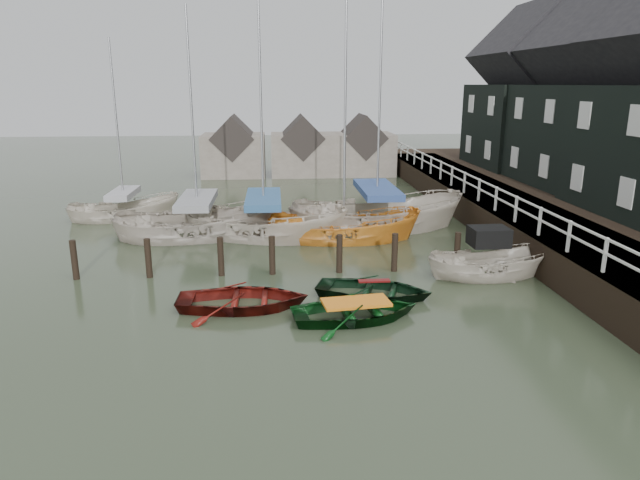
{
  "coord_description": "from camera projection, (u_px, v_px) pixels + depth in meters",
  "views": [
    {
      "loc": [
        -1.05,
        -16.36,
        6.57
      ],
      "look_at": [
        0.45,
        2.37,
        1.4
      ],
      "focal_mm": 32.0,
      "sensor_mm": 36.0,
      "label": 1
    }
  ],
  "objects": [
    {
      "name": "land_strip",
      "position": [
        599.0,
        220.0,
        28.31
      ],
      "size": [
        14.0,
        38.0,
        1.5
      ],
      "primitive_type": "cube",
      "color": "black",
      "rests_on": "ground"
    },
    {
      "name": "ground",
      "position": [
        312.0,
        304.0,
        17.55
      ],
      "size": [
        120.0,
        120.0,
        0.0
      ],
      "primitive_type": "plane",
      "color": "#2A3320",
      "rests_on": "ground"
    },
    {
      "name": "rowboat_green",
      "position": [
        356.0,
        319.0,
        16.46
      ],
      "size": [
        4.01,
        3.09,
        0.77
      ],
      "primitive_type": "imported",
      "rotation": [
        0.0,
        0.0,
        1.7
      ],
      "color": "black",
      "rests_on": "ground"
    },
    {
      "name": "rowboat_dkgreen",
      "position": [
        374.0,
        297.0,
        18.14
      ],
      "size": [
        4.28,
        3.63,
        0.75
      ],
      "primitive_type": "imported",
      "rotation": [
        0.0,
        0.0,
        1.25
      ],
      "color": "black",
      "rests_on": "ground"
    },
    {
      "name": "far_sheds",
      "position": [
        300.0,
        149.0,
        42.11
      ],
      "size": [
        14.0,
        4.08,
        4.39
      ],
      "color": "#665B51",
      "rests_on": "ground"
    },
    {
      "name": "sailboat_e",
      "position": [
        125.0,
        217.0,
        28.75
      ],
      "size": [
        5.79,
        3.62,
        9.7
      ],
      "rotation": [
        0.0,
        0.0,
        1.88
      ],
      "color": "beige",
      "rests_on": "ground"
    },
    {
      "name": "sailboat_b",
      "position": [
        264.0,
        236.0,
        25.22
      ],
      "size": [
        8.0,
        5.1,
        13.03
      ],
      "rotation": [
        0.0,
        0.0,
        1.24
      ],
      "color": "beige",
      "rests_on": "ground"
    },
    {
      "name": "sailboat_c",
      "position": [
        344.0,
        239.0,
        24.85
      ],
      "size": [
        6.76,
        2.92,
        11.15
      ],
      "rotation": [
        0.0,
        0.0,
        1.5
      ],
      "color": "orange",
      "rests_on": "ground"
    },
    {
      "name": "quay_houses",
      "position": [
        632.0,
        104.0,
        25.52
      ],
      "size": [
        6.52,
        28.14,
        10.01
      ],
      "color": "black",
      "rests_on": "ground"
    },
    {
      "name": "motorboat",
      "position": [
        488.0,
        275.0,
        19.96
      ],
      "size": [
        4.4,
        1.73,
        2.6
      ],
      "rotation": [
        0.0,
        0.0,
        1.59
      ],
      "color": "#BEB3A2",
      "rests_on": "ground"
    },
    {
      "name": "sailboat_d",
      "position": [
        376.0,
        227.0,
        26.68
      ],
      "size": [
        8.3,
        3.43,
        13.75
      ],
      "rotation": [
        0.0,
        0.0,
        1.62
      ],
      "color": "#BCB0A0",
      "rests_on": "ground"
    },
    {
      "name": "mooring_pilings",
      "position": [
        275.0,
        261.0,
        20.21
      ],
      "size": [
        13.72,
        0.22,
        1.8
      ],
      "color": "black",
      "rests_on": "ground"
    },
    {
      "name": "rowboat_red",
      "position": [
        244.0,
        308.0,
        17.29
      ],
      "size": [
        3.99,
        2.88,
        0.82
      ],
      "primitive_type": "imported",
      "rotation": [
        0.0,
        0.0,
        1.55
      ],
      "color": "#56110C",
      "rests_on": "ground"
    },
    {
      "name": "pier",
      "position": [
        492.0,
        208.0,
        27.7
      ],
      "size": [
        3.04,
        32.0,
        2.7
      ],
      "color": "black",
      "rests_on": "ground"
    },
    {
      "name": "sailboat_a",
      "position": [
        199.0,
        236.0,
        25.24
      ],
      "size": [
        7.55,
        3.71,
        11.03
      ],
      "rotation": [
        0.0,
        0.0,
        1.71
      ],
      "color": "#B8AB9D",
      "rests_on": "ground"
    }
  ]
}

